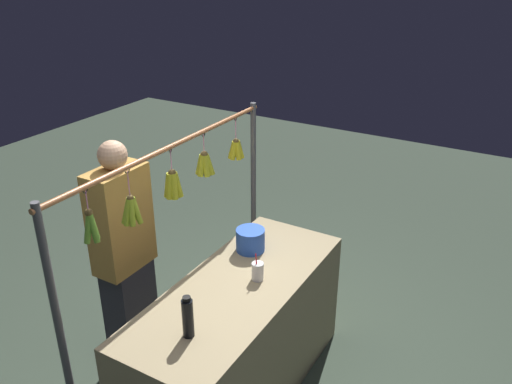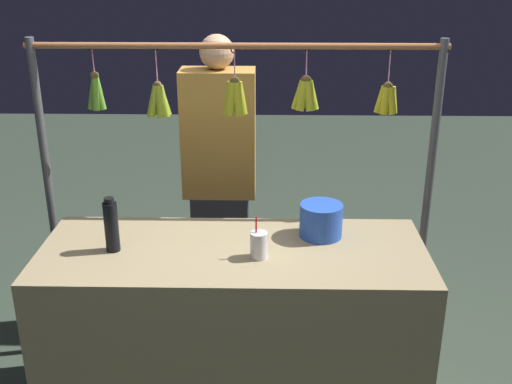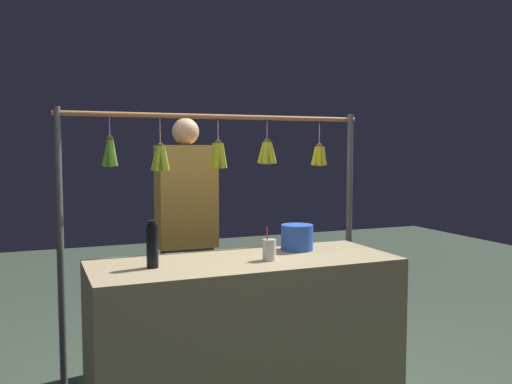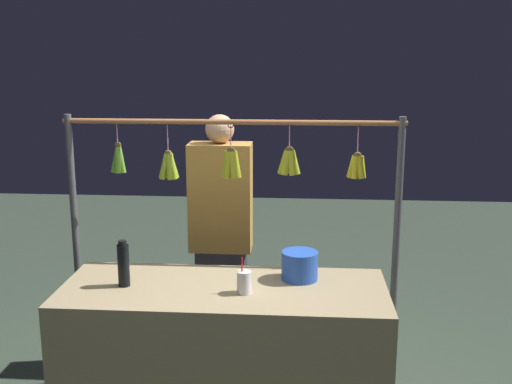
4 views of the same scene
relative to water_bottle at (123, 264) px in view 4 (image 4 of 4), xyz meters
name	(u,v)px [view 4 (image 4 of 4)]	position (x,y,z in m)	size (l,w,h in m)	color
market_counter	(224,361)	(-0.56, -0.02, -0.58)	(1.82, 0.72, 0.91)	tan
display_rack	(237,200)	(-0.58, -0.50, 0.26)	(2.09, 0.13, 1.81)	#4C4C51
water_bottle	(123,264)	(0.00, 0.00, 0.00)	(0.07, 0.07, 0.26)	black
blue_bucket	(300,266)	(-0.98, -0.18, -0.04)	(0.21, 0.21, 0.17)	blue
drink_cup	(244,282)	(-0.68, 0.06, -0.06)	(0.08, 0.08, 0.20)	silver
vendor_person	(221,244)	(-0.43, -0.88, -0.15)	(0.42, 0.23, 1.78)	#2D2D38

